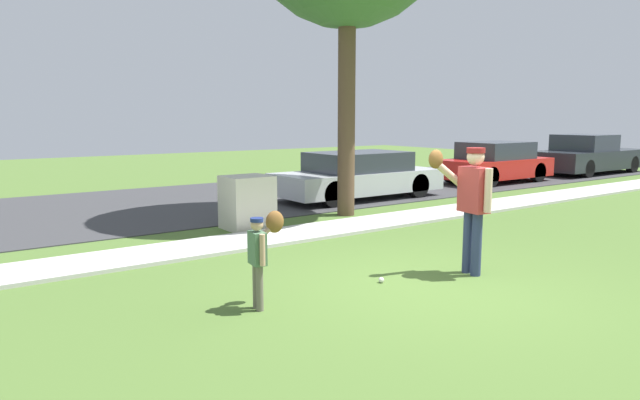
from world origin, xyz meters
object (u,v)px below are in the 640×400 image
at_px(utility_cabinet, 247,202).
at_px(person_adult, 471,196).
at_px(parked_hatchback_red, 495,163).
at_px(parked_sedan_silver, 358,176).
at_px(parked_pickup_dark, 588,156).
at_px(baseball, 381,280).
at_px(person_child, 262,247).

bearing_deg(utility_cabinet, person_adult, -78.44).
xyz_separation_m(person_adult, parked_hatchback_red, (9.34, 6.68, -0.43)).
distance_m(parked_sedan_silver, parked_pickup_dark, 11.41).
xyz_separation_m(utility_cabinet, parked_pickup_dark, (15.68, 1.90, 0.16)).
bearing_deg(person_adult, utility_cabinet, -70.22).
relative_size(utility_cabinet, parked_sedan_silver, 0.22).
height_order(baseball, parked_hatchback_red, parked_hatchback_red).
bearing_deg(parked_sedan_silver, baseball, -127.09).
relative_size(person_child, baseball, 14.71).
height_order(person_adult, utility_cabinet, person_adult).
bearing_deg(parked_pickup_dark, utility_cabinet, -173.10).
bearing_deg(parked_sedan_silver, person_child, -136.56).
distance_m(parked_hatchback_red, parked_pickup_dark, 5.39).
bearing_deg(parked_pickup_dark, baseball, -158.99).
bearing_deg(parked_pickup_dark, parked_hatchback_red, 178.37).
bearing_deg(parked_hatchback_red, utility_cabinet, -168.74).
height_order(utility_cabinet, parked_pickup_dark, parked_pickup_dark).
relative_size(person_child, parked_sedan_silver, 0.24).
distance_m(person_child, parked_pickup_dark, 18.75).
height_order(parked_sedan_silver, parked_pickup_dark, parked_pickup_dark).
height_order(person_adult, parked_pickup_dark, person_adult).
xyz_separation_m(person_child, parked_hatchback_red, (12.35, 6.23, -0.05)).
bearing_deg(person_child, parked_hatchback_red, 34.98).
xyz_separation_m(baseball, parked_hatchback_red, (10.60, 6.29, 0.62)).
height_order(person_adult, baseball, person_adult).
bearing_deg(utility_cabinet, parked_hatchback_red, 11.26).
relative_size(person_adult, parked_sedan_silver, 0.38).
bearing_deg(utility_cabinet, person_child, -116.22).
relative_size(baseball, utility_cabinet, 0.07).
bearing_deg(parked_sedan_silver, person_adult, -117.26).
xyz_separation_m(utility_cabinet, parked_sedan_silver, (4.27, 1.81, 0.11)).
bearing_deg(person_child, parked_sedan_silver, 51.66).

